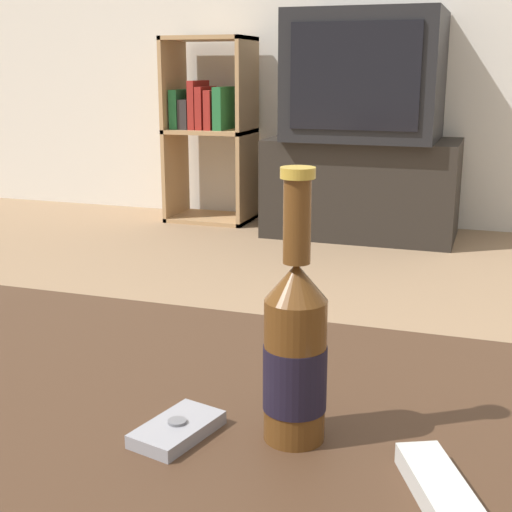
{
  "coord_description": "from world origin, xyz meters",
  "views": [
    {
      "loc": [
        0.34,
        -0.57,
        0.77
      ],
      "look_at": [
        0.02,
        0.35,
        0.51
      ],
      "focal_mm": 50.0,
      "sensor_mm": 36.0,
      "label": 1
    }
  ],
  "objects": [
    {
      "name": "tv_stand",
      "position": [
        -0.26,
        2.72,
        0.23
      ],
      "size": [
        0.87,
        0.46,
        0.45
      ],
      "color": "#28231E",
      "rests_on": "ground_plane"
    },
    {
      "name": "cell_phone",
      "position": [
        0.05,
        0.01,
        0.42
      ],
      "size": [
        0.07,
        0.1,
        0.02
      ],
      "rotation": [
        0.0,
        0.0,
        -0.24
      ],
      "color": "gray",
      "rests_on": "coffee_table"
    },
    {
      "name": "remote_control",
      "position": [
        0.32,
        -0.03,
        0.42
      ],
      "size": [
        0.1,
        0.16,
        0.02
      ],
      "rotation": [
        0.0,
        0.0,
        0.43
      ],
      "color": "beige",
      "rests_on": "coffee_table"
    },
    {
      "name": "television",
      "position": [
        -0.26,
        2.72,
        0.73
      ],
      "size": [
        0.67,
        0.56,
        0.56
      ],
      "color": "black",
      "rests_on": "tv_stand"
    },
    {
      "name": "beer_bottle",
      "position": [
        0.17,
        0.05,
        0.5
      ],
      "size": [
        0.06,
        0.06,
        0.27
      ],
      "color": "#563314",
      "rests_on": "coffee_table"
    },
    {
      "name": "coffee_table",
      "position": [
        0.0,
        0.0,
        0.36
      ],
      "size": [
        1.32,
        0.76,
        0.41
      ],
      "color": "#422B1C",
      "rests_on": "ground_plane"
    },
    {
      "name": "bookshelf",
      "position": [
        -1.07,
        2.81,
        0.5
      ],
      "size": [
        0.42,
        0.3,
        0.92
      ],
      "color": "tan",
      "rests_on": "ground_plane"
    }
  ]
}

